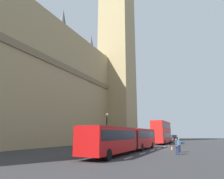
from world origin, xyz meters
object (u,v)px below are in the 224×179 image
at_px(traffic_cone_west, 172,148).
at_px(pedestrian_by_kerb, 179,145).
at_px(traffic_cone_middle, 178,146).
at_px(sedan_trailing, 174,138).
at_px(pedestrian_near_cones, 177,146).
at_px(double_decker_bus, 161,132).
at_px(sedan_lead, 169,139).
at_px(articulated_bus, 127,138).
at_px(clock_tower, 117,13).
at_px(street_lamp, 107,128).

height_order(traffic_cone_west, pedestrian_by_kerb, pedestrian_by_kerb).
bearing_deg(pedestrian_by_kerb, traffic_cone_middle, 8.00).
relative_size(sedan_trailing, traffic_cone_middle, 7.59).
height_order(traffic_cone_west, pedestrian_near_cones, pedestrian_near_cones).
distance_m(double_decker_bus, traffic_cone_west, 16.07).
bearing_deg(sedan_lead, sedan_trailing, 0.53).
height_order(articulated_bus, traffic_cone_middle, articulated_bus).
bearing_deg(traffic_cone_west, pedestrian_by_kerb, -157.70).
xyz_separation_m(articulated_bus, traffic_cone_middle, (11.70, -4.47, -1.46)).
distance_m(clock_tower, sedan_lead, 42.73).
relative_size(double_decker_bus, traffic_cone_west, 17.74).
bearing_deg(pedestrian_near_cones, double_decker_bus, 15.01).
relative_size(clock_tower, sedan_lead, 17.89).
bearing_deg(sedan_trailing, traffic_cone_middle, -171.23).
xyz_separation_m(articulated_bus, double_decker_bus, (21.42, 0.00, 0.96)).
bearing_deg(street_lamp, pedestrian_by_kerb, -93.25).
distance_m(clock_tower, street_lamp, 47.04).
relative_size(traffic_cone_west, street_lamp, 0.11).
relative_size(articulated_bus, sedan_trailing, 4.25).
distance_m(clock_tower, traffic_cone_west, 50.41).
relative_size(double_decker_bus, sedan_trailing, 2.34).
xyz_separation_m(traffic_cone_middle, pedestrian_by_kerb, (-8.95, -1.26, 0.63)).
xyz_separation_m(sedan_lead, sedan_trailing, (10.53, 0.10, 0.00)).
bearing_deg(pedestrian_near_cones, sedan_trailing, 8.11).
bearing_deg(sedan_trailing, articulated_bus, -179.76).
bearing_deg(double_decker_bus, sedan_trailing, 0.48).
distance_m(articulated_bus, street_lamp, 5.75).
height_order(sedan_trailing, traffic_cone_west, sedan_trailing).
bearing_deg(sedan_lead, double_decker_bus, -179.57).
xyz_separation_m(sedan_lead, pedestrian_by_kerb, (-28.50, -5.80, -0.00)).
xyz_separation_m(clock_tower, traffic_cone_middle, (-17.39, -18.46, -40.97)).
xyz_separation_m(double_decker_bus, pedestrian_by_kerb, (-18.68, -5.73, -1.80)).
bearing_deg(traffic_cone_west, street_lamp, 107.64).
height_order(sedan_lead, sedan_trailing, same).
bearing_deg(traffic_cone_middle, double_decker_bus, 24.69).
xyz_separation_m(pedestrian_near_cones, pedestrian_by_kerb, (3.02, 0.09, 0.00)).
distance_m(articulated_bus, traffic_cone_west, 7.66).
distance_m(double_decker_bus, sedan_lead, 9.99).
height_order(double_decker_bus, street_lamp, street_lamp).
relative_size(articulated_bus, pedestrian_by_kerb, 11.06).
distance_m(traffic_cone_west, pedestrian_near_cones, 6.62).
height_order(clock_tower, sedan_lead, clock_tower).
relative_size(articulated_bus, traffic_cone_middle, 32.23).
bearing_deg(traffic_cone_middle, street_lamp, 132.99).
bearing_deg(sedan_lead, pedestrian_near_cones, -169.41).
distance_m(articulated_bus, sedan_lead, 31.26).
relative_size(sedan_lead, traffic_cone_west, 7.59).
relative_size(sedan_trailing, pedestrian_near_cones, 2.60).
bearing_deg(street_lamp, sedan_lead, -9.02).
xyz_separation_m(clock_tower, sedan_trailing, (12.69, -13.82, -40.34)).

